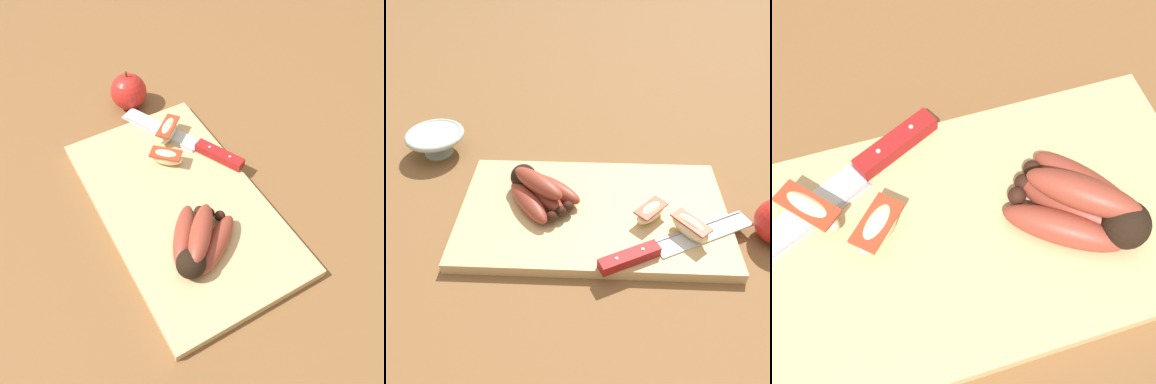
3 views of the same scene
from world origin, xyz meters
TOP-DOWN VIEW (x-y plane):
  - ground_plane at (0.00, 0.00)m, footprint 6.00×6.00m
  - cutting_board at (0.00, 0.02)m, footprint 0.47×0.27m
  - banana_bunch at (0.10, -0.00)m, footprint 0.15×0.15m
  - chefs_knife at (-0.10, 0.11)m, footprint 0.26×0.15m
  - apple_wedge_near at (-0.10, 0.04)m, footprint 0.06×0.07m
  - apple_wedge_middle at (-0.16, 0.07)m, footprint 0.07×0.07m
  - ceramic_bowl at (0.34, -0.17)m, footprint 0.12×0.12m

SIDE VIEW (x-z plane):
  - ground_plane at x=0.00m, z-range 0.00..0.00m
  - cutting_board at x=0.00m, z-range 0.00..0.02m
  - chefs_knife at x=-0.10m, z-range 0.02..0.04m
  - ceramic_bowl at x=0.34m, z-range 0.00..0.06m
  - apple_wedge_near at x=-0.10m, z-range 0.02..0.05m
  - apple_wedge_middle at x=-0.16m, z-range 0.02..0.06m
  - banana_bunch at x=0.10m, z-range 0.01..0.07m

